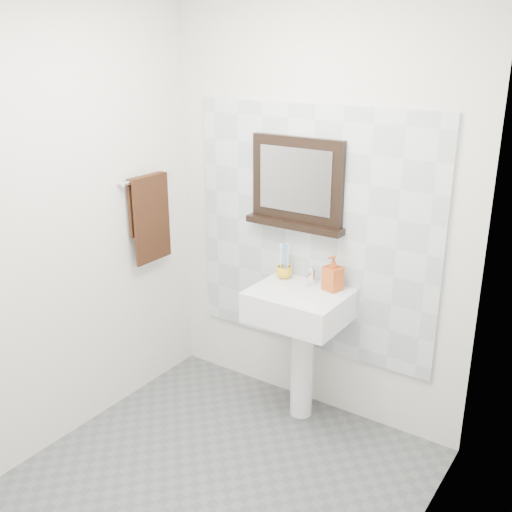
{
  "coord_description": "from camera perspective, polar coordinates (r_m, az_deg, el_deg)",
  "views": [
    {
      "loc": [
        1.65,
        -1.94,
        2.22
      ],
      "look_at": [
        -0.04,
        0.55,
        1.15
      ],
      "focal_mm": 42.0,
      "sensor_mm": 36.0,
      "label": 1
    }
  ],
  "objects": [
    {
      "name": "toothbrush_cup",
      "position": [
        3.67,
        2.69,
        -1.54
      ],
      "size": [
        0.1,
        0.1,
        0.08
      ],
      "primitive_type": "imported",
      "rotation": [
        0.0,
        0.0,
        0.01
      ],
      "color": "yellow",
      "rests_on": "pedestal_sink"
    },
    {
      "name": "left_wall",
      "position": [
        3.42,
        -18.83,
        2.05
      ],
      "size": [
        0.01,
        2.2,
        2.5
      ],
      "primitive_type": "cube",
      "color": "silver",
      "rests_on": "ground"
    },
    {
      "name": "splashback",
      "position": [
        3.6,
        5.34,
        2.25
      ],
      "size": [
        1.6,
        0.02,
        1.5
      ],
      "primitive_type": "cube",
      "color": "silver",
      "rests_on": "back_wall"
    },
    {
      "name": "back_wall",
      "position": [
        3.59,
        5.49,
        3.82
      ],
      "size": [
        2.0,
        0.01,
        2.5
      ],
      "primitive_type": "cube",
      "color": "silver",
      "rests_on": "ground"
    },
    {
      "name": "hand_towel",
      "position": [
        3.82,
        -10.1,
        4.17
      ],
      "size": [
        0.06,
        0.3,
        0.55
      ],
      "color": "black",
      "rests_on": "towel_bar"
    },
    {
      "name": "right_wall",
      "position": [
        2.26,
        14.25,
        -6.44
      ],
      "size": [
        0.01,
        2.2,
        2.5
      ],
      "primitive_type": "cube",
      "color": "silver",
      "rests_on": "ground"
    },
    {
      "name": "framed_mirror",
      "position": [
        3.55,
        3.94,
        6.74
      ],
      "size": [
        0.64,
        0.11,
        0.54
      ],
      "color": "black",
      "rests_on": "back_wall"
    },
    {
      "name": "floor",
      "position": [
        3.37,
        -5.04,
        -21.64
      ],
      "size": [
        2.0,
        2.2,
        0.01
      ],
      "primitive_type": "cube",
      "color": "#575A5C",
      "rests_on": "ground"
    },
    {
      "name": "soap_dispenser",
      "position": [
        3.49,
        7.34,
        -1.62
      ],
      "size": [
        0.12,
        0.12,
        0.21
      ],
      "primitive_type": "imported",
      "rotation": [
        0.0,
        0.0,
        -0.28
      ],
      "color": "#B52E15",
      "rests_on": "pedestal_sink"
    },
    {
      "name": "towel_bar",
      "position": [
        3.77,
        -10.36,
        7.27
      ],
      "size": [
        0.07,
        0.4,
        0.03
      ],
      "color": "silver",
      "rests_on": "left_wall"
    },
    {
      "name": "toothbrushes",
      "position": [
        3.64,
        2.75,
        -0.3
      ],
      "size": [
        0.05,
        0.04,
        0.21
      ],
      "color": "white",
      "rests_on": "toothbrush_cup"
    },
    {
      "name": "pedestal_sink",
      "position": [
        3.58,
        4.17,
        -6.0
      ],
      "size": [
        0.55,
        0.44,
        0.96
      ],
      "color": "white",
      "rests_on": "ground"
    }
  ]
}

